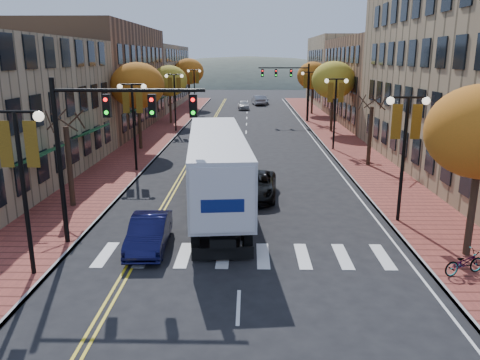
{
  "coord_description": "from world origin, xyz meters",
  "views": [
    {
      "loc": [
        0.32,
        -15.44,
        7.76
      ],
      "look_at": [
        -0.1,
        5.65,
        2.2
      ],
      "focal_mm": 35.0,
      "sensor_mm": 36.0,
      "label": 1
    }
  ],
  "objects_px": {
    "semi_truck": "(216,161)",
    "bicycle": "(464,263)",
    "black_suv": "(255,185)",
    "navy_sedan": "(149,233)"
  },
  "relations": [
    {
      "from": "semi_truck",
      "to": "bicycle",
      "type": "distance_m",
      "value": 13.03
    },
    {
      "from": "semi_truck",
      "to": "black_suv",
      "type": "bearing_deg",
      "value": 25.03
    },
    {
      "from": "semi_truck",
      "to": "black_suv",
      "type": "distance_m",
      "value": 2.95
    },
    {
      "from": "navy_sedan",
      "to": "black_suv",
      "type": "distance_m",
      "value": 8.72
    },
    {
      "from": "navy_sedan",
      "to": "bicycle",
      "type": "relative_size",
      "value": 2.48
    },
    {
      "from": "semi_truck",
      "to": "black_suv",
      "type": "height_order",
      "value": "semi_truck"
    },
    {
      "from": "semi_truck",
      "to": "navy_sedan",
      "type": "height_order",
      "value": "semi_truck"
    },
    {
      "from": "semi_truck",
      "to": "navy_sedan",
      "type": "xyz_separation_m",
      "value": [
        -2.38,
        -6.22,
        -1.67
      ]
    },
    {
      "from": "black_suv",
      "to": "semi_truck",
      "type": "bearing_deg",
      "value": -145.82
    },
    {
      "from": "bicycle",
      "to": "black_suv",
      "type": "bearing_deg",
      "value": 16.5
    }
  ]
}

